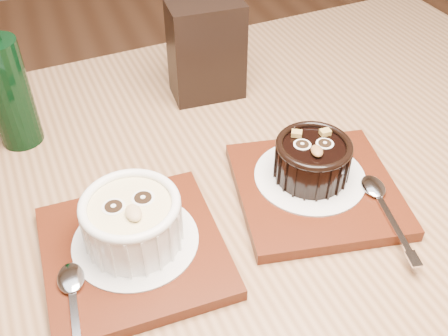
% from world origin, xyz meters
% --- Properties ---
extents(table, '(1.25, 0.88, 0.75)m').
position_xyz_m(table, '(0.03, -0.02, 0.66)').
color(table, brown).
rests_on(table, ground).
extents(tray_left, '(0.18, 0.18, 0.01)m').
position_xyz_m(tray_left, '(-0.06, -0.05, 0.76)').
color(tray_left, '#551F0E').
rests_on(tray_left, table).
extents(doily_left, '(0.13, 0.13, 0.00)m').
position_xyz_m(doily_left, '(-0.06, -0.04, 0.77)').
color(doily_left, white).
rests_on(doily_left, tray_left).
extents(ramekin_white, '(0.10, 0.10, 0.06)m').
position_xyz_m(ramekin_white, '(-0.06, -0.04, 0.80)').
color(ramekin_white, white).
rests_on(ramekin_white, doily_left).
extents(spoon_left, '(0.03, 0.14, 0.01)m').
position_xyz_m(spoon_left, '(-0.13, -0.10, 0.77)').
color(spoon_left, silver).
rests_on(spoon_left, tray_left).
extents(tray_right, '(0.21, 0.21, 0.01)m').
position_xyz_m(tray_right, '(0.16, -0.03, 0.76)').
color(tray_right, '#551F0E').
rests_on(tray_right, table).
extents(doily_right, '(0.13, 0.13, 0.00)m').
position_xyz_m(doily_right, '(0.16, -0.02, 0.77)').
color(doily_right, white).
rests_on(doily_right, tray_right).
extents(ramekin_dark, '(0.09, 0.09, 0.05)m').
position_xyz_m(ramekin_dark, '(0.16, -0.02, 0.79)').
color(ramekin_dark, black).
rests_on(ramekin_dark, doily_right).
extents(spoon_right, '(0.05, 0.14, 0.01)m').
position_xyz_m(spoon_right, '(0.21, -0.10, 0.77)').
color(spoon_right, silver).
rests_on(spoon_right, tray_right).
extents(condiment_stand, '(0.10, 0.06, 0.14)m').
position_xyz_m(condiment_stand, '(0.11, 0.21, 0.82)').
color(condiment_stand, black).
rests_on(condiment_stand, table).
extents(green_bottle, '(0.05, 0.05, 0.20)m').
position_xyz_m(green_bottle, '(-0.15, 0.19, 0.83)').
color(green_bottle, black).
rests_on(green_bottle, table).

